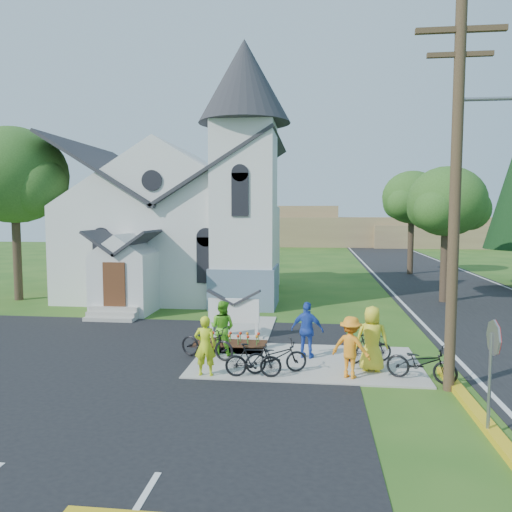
# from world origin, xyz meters

# --- Properties ---
(ground) EXTENTS (120.00, 120.00, 0.00)m
(ground) POSITION_xyz_m (0.00, 0.00, 0.00)
(ground) COLOR #245217
(ground) RESTS_ON ground
(parking_lot) EXTENTS (20.00, 16.00, 0.02)m
(parking_lot) POSITION_xyz_m (-7.00, -2.00, 0.01)
(parking_lot) COLOR black
(parking_lot) RESTS_ON ground
(road) EXTENTS (8.00, 90.00, 0.02)m
(road) POSITION_xyz_m (10.00, 15.00, 0.01)
(road) COLOR black
(road) RESTS_ON ground
(sidewalk) EXTENTS (7.00, 4.00, 0.05)m
(sidewalk) POSITION_xyz_m (1.50, 0.50, 0.03)
(sidewalk) COLOR #A9A599
(sidewalk) RESTS_ON ground
(church) EXTENTS (12.35, 12.00, 13.00)m
(church) POSITION_xyz_m (-5.48, 12.48, 5.25)
(church) COLOR silver
(church) RESTS_ON ground
(church_sign) EXTENTS (2.20, 0.40, 1.70)m
(church_sign) POSITION_xyz_m (-1.20, 3.20, 1.03)
(church_sign) COLOR #A9A599
(church_sign) RESTS_ON ground
(flower_bed) EXTENTS (2.60, 1.10, 0.07)m
(flower_bed) POSITION_xyz_m (-1.20, 2.30, 0.04)
(flower_bed) COLOR #391A0F
(flower_bed) RESTS_ON ground
(utility_pole) EXTENTS (3.45, 0.28, 10.00)m
(utility_pole) POSITION_xyz_m (5.36, -1.50, 5.40)
(utility_pole) COLOR #412D20
(utility_pole) RESTS_ON ground
(stop_sign) EXTENTS (0.11, 0.76, 2.48)m
(stop_sign) POSITION_xyz_m (5.43, -4.20, 1.78)
(stop_sign) COLOR gray
(stop_sign) RESTS_ON ground
(tree_lot_corner) EXTENTS (5.60, 5.60, 9.15)m
(tree_lot_corner) POSITION_xyz_m (-14.00, 10.00, 6.60)
(tree_lot_corner) COLOR #37281E
(tree_lot_corner) RESTS_ON ground
(tree_road_near) EXTENTS (4.00, 4.00, 7.05)m
(tree_road_near) POSITION_xyz_m (8.50, 12.00, 5.21)
(tree_road_near) COLOR #37281E
(tree_road_near) RESTS_ON ground
(tree_road_mid) EXTENTS (4.40, 4.40, 7.80)m
(tree_road_mid) POSITION_xyz_m (9.00, 24.00, 5.78)
(tree_road_mid) COLOR #37281E
(tree_road_mid) RESTS_ON ground
(distant_hills) EXTENTS (61.00, 10.00, 5.60)m
(distant_hills) POSITION_xyz_m (3.36, 56.33, 2.17)
(distant_hills) COLOR olive
(distant_hills) RESTS_ON ground
(cyclist_0) EXTENTS (0.63, 0.42, 1.72)m
(cyclist_0) POSITION_xyz_m (-1.31, -1.20, 0.91)
(cyclist_0) COLOR #CBE41A
(cyclist_0) RESTS_ON sidewalk
(bike_0) EXTENTS (2.05, 1.32, 1.02)m
(bike_0) POSITION_xyz_m (-1.62, 0.44, 0.56)
(bike_0) COLOR black
(bike_0) RESTS_ON sidewalk
(cyclist_1) EXTENTS (1.02, 0.90, 1.77)m
(cyclist_1) POSITION_xyz_m (-1.22, 0.95, 0.93)
(cyclist_1) COLOR #58B622
(cyclist_1) RESTS_ON sidewalk
(bike_1) EXTENTS (1.62, 0.54, 0.96)m
(bike_1) POSITION_xyz_m (0.07, -1.20, 0.53)
(bike_1) COLOR black
(bike_1) RESTS_ON sidewalk
(cyclist_2) EXTENTS (1.13, 0.68, 1.80)m
(cyclist_2) POSITION_xyz_m (1.55, 0.87, 0.95)
(cyclist_2) COLOR blue
(cyclist_2) RESTS_ON sidewalk
(bike_2) EXTENTS (1.92, 1.13, 0.95)m
(bike_2) POSITION_xyz_m (0.67, -0.74, 0.53)
(bike_2) COLOR black
(bike_2) RESTS_ON sidewalk
(cyclist_3) EXTENTS (1.29, 1.06, 1.74)m
(cyclist_3) POSITION_xyz_m (2.79, -0.91, 0.92)
(cyclist_3) COLOR orange
(cyclist_3) RESTS_ON sidewalk
(bike_3) EXTENTS (1.57, 0.95, 0.91)m
(bike_3) POSITION_xyz_m (3.46, 0.55, 0.50)
(bike_3) COLOR black
(bike_3) RESTS_ON sidewalk
(cyclist_4) EXTENTS (1.00, 0.71, 1.92)m
(cyclist_4) POSITION_xyz_m (3.44, -0.22, 1.01)
(cyclist_4) COLOR yellow
(cyclist_4) RESTS_ON sidewalk
(bike_4) EXTENTS (2.02, 1.36, 1.00)m
(bike_4) POSITION_xyz_m (4.70, -0.97, 0.55)
(bike_4) COLOR black
(bike_4) RESTS_ON sidewalk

